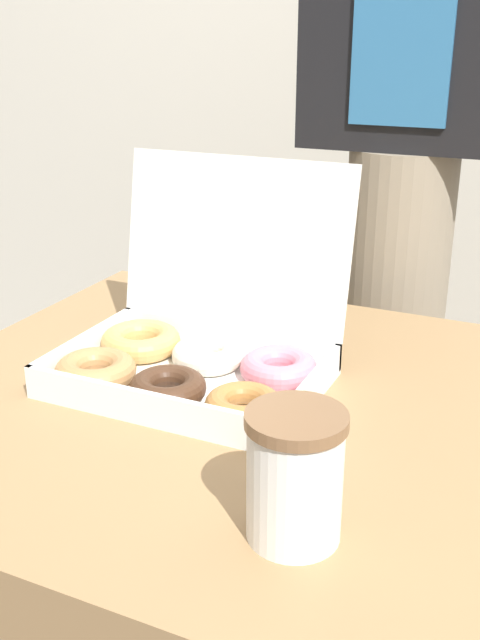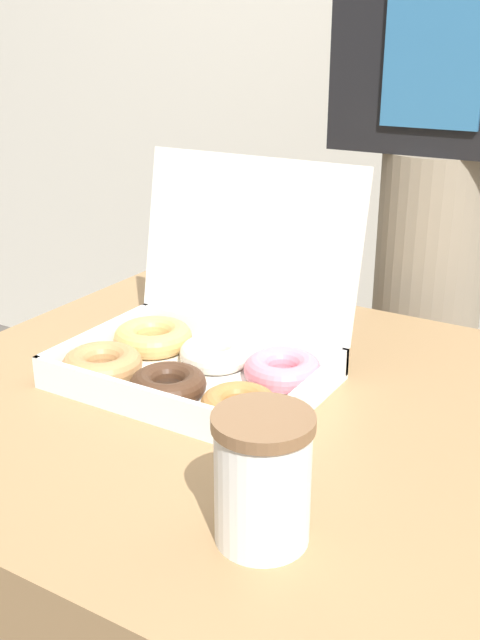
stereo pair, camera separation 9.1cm
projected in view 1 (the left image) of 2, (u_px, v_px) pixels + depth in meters
The scene contains 4 objects.
table at pixel (259, 624), 1.08m from camera, with size 0.93×0.78×0.72m.
donut_box at pixel (192, 350), 0.99m from camera, with size 0.37×0.30×0.28m.
coffee_cup at pixel (295, 476), 0.67m from camera, with size 0.09×0.09×0.13m.
person_customer at pixel (406, 141), 1.35m from camera, with size 0.36×0.20×1.77m.
Camera 1 is at (0.33, -0.78, 1.16)m, focal length 42.00 mm.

